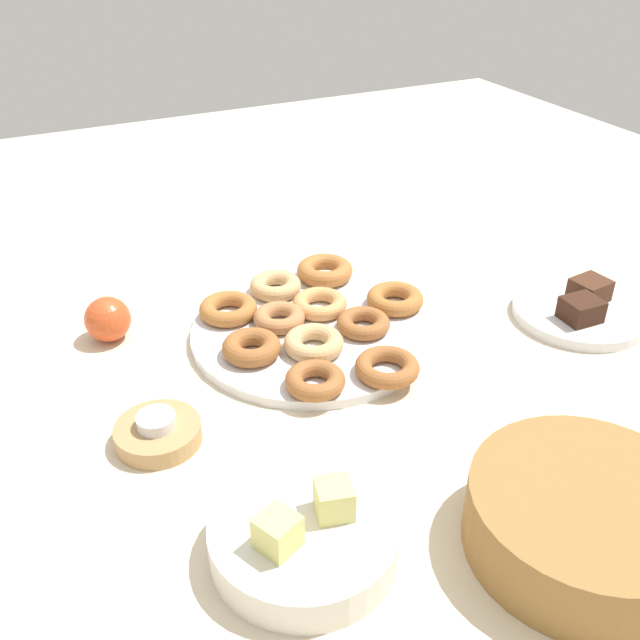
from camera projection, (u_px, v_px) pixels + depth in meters
The scene contains 23 objects.
ground_plane at pixel (311, 336), 1.06m from camera, with size 2.40×2.40×0.00m, color beige.
donut_plate at pixel (311, 332), 1.06m from camera, with size 0.35×0.35×0.01m, color silver.
donut_0 at pixel (279, 318), 1.05m from camera, with size 0.08×0.08×0.02m, color #B27547.
donut_1 at pixel (251, 347), 0.99m from camera, with size 0.08×0.08×0.03m, color #995B2D.
donut_2 at pixel (393, 298), 1.10m from camera, with size 0.09×0.09×0.03m, color #AD6B33.
donut_3 at pixel (314, 343), 1.00m from camera, with size 0.08×0.08×0.02m, color tan.
donut_4 at pixel (228, 309), 1.08m from camera, with size 0.09×0.09×0.02m, color #AD6B33.
donut_5 at pixel (363, 323), 1.04m from camera, with size 0.08×0.08×0.02m, color #995B2D.
donut_6 at pixel (325, 271), 1.18m from camera, with size 0.09×0.09×0.03m, color #AD6B33.
donut_7 at pixel (387, 367), 0.95m from camera, with size 0.09×0.09×0.02m, color #995B2D.
donut_8 at pixel (315, 380), 0.92m from camera, with size 0.08×0.08×0.02m, color #995B2D.
donut_9 at pixel (320, 304), 1.09m from camera, with size 0.08×0.08×0.02m, color tan.
donut_10 at pixel (275, 286), 1.13m from camera, with size 0.08×0.08×0.03m, color tan.
cake_plate at pixel (579, 313), 1.10m from camera, with size 0.20×0.20×0.02m, color silver.
brownie_near at pixel (590, 290), 1.11m from camera, with size 0.05×0.05×0.03m, color #472819.
brownie_far at pixel (581, 310), 1.06m from camera, with size 0.05×0.05×0.03m, color #381E14.
candle_holder at pixel (158, 434), 0.86m from camera, with size 0.10×0.10×0.02m, color tan.
tealight at pixel (156, 421), 0.85m from camera, with size 0.05×0.05×0.01m, color silver.
basket at pixel (586, 521), 0.71m from camera, with size 0.24×0.24×0.07m, color olive.
fruit_bowl at pixel (304, 538), 0.71m from camera, with size 0.19×0.19×0.04m, color silver.
melon_chunk_left at pixel (334, 499), 0.70m from camera, with size 0.04×0.04×0.04m, color #DBD67A.
melon_chunk_right at pixel (278, 532), 0.67m from camera, with size 0.04×0.04×0.04m, color #DBD67A.
apple at pixel (108, 319), 1.04m from camera, with size 0.07×0.07×0.07m, color #CC4C23.
Camera 1 is at (0.38, 0.80, 0.58)m, focal length 40.19 mm.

